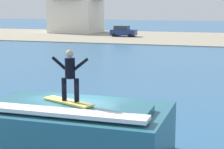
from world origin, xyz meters
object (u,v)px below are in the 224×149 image
object	(u,v)px
surfboard	(68,102)
car_near_shore	(123,31)
wave_crest	(74,131)
house_with_chimney	(76,10)
surfer	(70,73)

from	to	relation	value
surfboard	car_near_shore	bearing A→B (deg)	104.24
wave_crest	house_with_chimney	distance (m)	62.83
car_near_shore	wave_crest	bearing A→B (deg)	-75.60
surfboard	car_near_shore	size ratio (longest dim) A/B	0.47
car_near_shore	house_with_chimney	distance (m)	14.18
car_near_shore	surfer	bearing A→B (deg)	-75.66
surfboard	surfer	bearing A→B (deg)	-5.46
wave_crest	car_near_shore	world-z (taller)	wave_crest
surfer	house_with_chimney	world-z (taller)	house_with_chimney
wave_crest	car_near_shore	xyz separation A→B (m)	(-12.88, 50.16, 0.05)
wave_crest	car_near_shore	bearing A→B (deg)	104.40
surfboard	wave_crest	bearing A→B (deg)	67.22
house_with_chimney	surfer	bearing A→B (deg)	-67.26
surfboard	house_with_chimney	xyz separation A→B (m)	(-24.24, 58.05, 2.33)
surfer	car_near_shore	distance (m)	52.05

